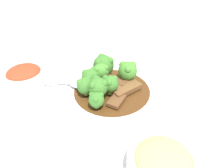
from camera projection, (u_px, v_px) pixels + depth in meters
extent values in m
plane|color=silver|center=(112.00, 95.00, 0.54)|extent=(4.00, 4.00, 0.00)
cylinder|color=white|center=(112.00, 93.00, 0.54)|extent=(0.30, 0.30, 0.01)
torus|color=white|center=(112.00, 91.00, 0.53)|extent=(0.30, 0.30, 0.01)
cylinder|color=#4C2D14|center=(112.00, 90.00, 0.53)|extent=(0.19, 0.19, 0.00)
cube|color=brown|center=(126.00, 90.00, 0.52)|extent=(0.07, 0.08, 0.01)
cube|color=brown|center=(116.00, 81.00, 0.55)|extent=(0.07, 0.05, 0.01)
cube|color=brown|center=(116.00, 100.00, 0.49)|extent=(0.04, 0.05, 0.01)
cylinder|color=#7FA84C|center=(98.00, 96.00, 0.50)|extent=(0.01, 0.01, 0.02)
sphere|color=#387028|center=(98.00, 87.00, 0.48)|extent=(0.04, 0.04, 0.04)
sphere|color=#387028|center=(104.00, 83.00, 0.47)|extent=(0.02, 0.02, 0.02)
sphere|color=#387028|center=(96.00, 79.00, 0.48)|extent=(0.02, 0.02, 0.02)
sphere|color=#387028|center=(93.00, 85.00, 0.47)|extent=(0.02, 0.02, 0.02)
cylinder|color=#8EB756|center=(110.00, 91.00, 0.51)|extent=(0.01, 0.01, 0.01)
sphere|color=#387028|center=(110.00, 84.00, 0.50)|extent=(0.04, 0.04, 0.04)
sphere|color=#387028|center=(114.00, 78.00, 0.50)|extent=(0.01, 0.01, 0.01)
sphere|color=#387028|center=(105.00, 78.00, 0.50)|extent=(0.01, 0.01, 0.01)
sphere|color=#387028|center=(109.00, 83.00, 0.48)|extent=(0.01, 0.01, 0.01)
cylinder|color=#8EB756|center=(86.00, 92.00, 0.51)|extent=(0.01, 0.01, 0.01)
sphere|color=#387028|center=(86.00, 86.00, 0.50)|extent=(0.04, 0.04, 0.04)
sphere|color=#387028|center=(88.00, 79.00, 0.51)|extent=(0.02, 0.02, 0.02)
sphere|color=#387028|center=(80.00, 82.00, 0.49)|extent=(0.02, 0.02, 0.02)
sphere|color=#387028|center=(88.00, 85.00, 0.49)|extent=(0.02, 0.02, 0.02)
cylinder|color=#7FA84C|center=(104.00, 74.00, 0.57)|extent=(0.02, 0.02, 0.01)
sphere|color=#387028|center=(103.00, 65.00, 0.56)|extent=(0.05, 0.05, 0.05)
sphere|color=#387028|center=(102.00, 57.00, 0.56)|extent=(0.02, 0.02, 0.02)
sphere|color=#387028|center=(99.00, 63.00, 0.54)|extent=(0.02, 0.02, 0.02)
sphere|color=#387028|center=(110.00, 61.00, 0.55)|extent=(0.02, 0.02, 0.02)
cylinder|color=#7FA84C|center=(127.00, 79.00, 0.56)|extent=(0.02, 0.02, 0.01)
sphere|color=#427F2D|center=(128.00, 71.00, 0.54)|extent=(0.05, 0.05, 0.05)
sphere|color=#427F2D|center=(123.00, 65.00, 0.54)|extent=(0.02, 0.02, 0.02)
sphere|color=#427F2D|center=(128.00, 70.00, 0.52)|extent=(0.02, 0.02, 0.02)
sphere|color=#427F2D|center=(133.00, 65.00, 0.54)|extent=(0.02, 0.02, 0.02)
cylinder|color=#8EB756|center=(92.00, 84.00, 0.54)|extent=(0.01, 0.01, 0.01)
sphere|color=#387028|center=(91.00, 77.00, 0.53)|extent=(0.05, 0.05, 0.05)
sphere|color=#387028|center=(85.00, 73.00, 0.52)|extent=(0.02, 0.02, 0.02)
sphere|color=#387028|center=(94.00, 76.00, 0.51)|extent=(0.02, 0.02, 0.02)
sphere|color=#387028|center=(93.00, 70.00, 0.53)|extent=(0.02, 0.02, 0.02)
cylinder|color=#8EB756|center=(101.00, 79.00, 0.55)|extent=(0.01, 0.01, 0.02)
sphere|color=#427F2D|center=(101.00, 71.00, 0.54)|extent=(0.04, 0.04, 0.04)
sphere|color=#427F2D|center=(97.00, 69.00, 0.53)|extent=(0.02, 0.02, 0.02)
sphere|color=#427F2D|center=(106.00, 68.00, 0.53)|extent=(0.02, 0.02, 0.02)
sphere|color=#427F2D|center=(99.00, 65.00, 0.54)|extent=(0.02, 0.02, 0.02)
cylinder|color=#8EB756|center=(97.00, 106.00, 0.48)|extent=(0.01, 0.01, 0.01)
sphere|color=#387028|center=(96.00, 100.00, 0.47)|extent=(0.03, 0.03, 0.03)
sphere|color=#387028|center=(96.00, 100.00, 0.45)|extent=(0.01, 0.01, 0.01)
sphere|color=#387028|center=(101.00, 95.00, 0.47)|extent=(0.01, 0.01, 0.01)
sphere|color=#387028|center=(92.00, 95.00, 0.47)|extent=(0.01, 0.01, 0.01)
ellipsoid|color=silver|center=(82.00, 84.00, 0.54)|extent=(0.07, 0.05, 0.01)
cylinder|color=silver|center=(42.00, 81.00, 0.55)|extent=(0.14, 0.01, 0.01)
cylinder|color=white|center=(25.00, 83.00, 0.58)|extent=(0.06, 0.06, 0.01)
cylinder|color=white|center=(24.00, 79.00, 0.57)|extent=(0.11, 0.11, 0.03)
torus|color=white|center=(23.00, 74.00, 0.56)|extent=(0.11, 0.11, 0.01)
ellipsoid|color=red|center=(22.00, 73.00, 0.56)|extent=(0.08, 0.08, 0.02)
cylinder|color=white|center=(162.00, 166.00, 0.36)|extent=(0.12, 0.12, 0.04)
torus|color=white|center=(163.00, 159.00, 0.35)|extent=(0.12, 0.12, 0.01)
ellipsoid|color=#A3B266|center=(163.00, 158.00, 0.35)|extent=(0.09, 0.09, 0.02)
cylinder|color=white|center=(162.00, 62.00, 0.67)|extent=(0.07, 0.07, 0.01)
torus|color=white|center=(162.00, 60.00, 0.66)|extent=(0.07, 0.07, 0.01)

